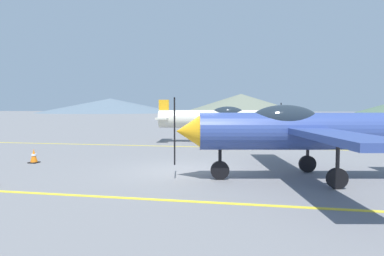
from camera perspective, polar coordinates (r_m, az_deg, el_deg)
The scene contains 9 objects.
ground_plane at distance 11.77m, azimuth -1.32°, elevation -7.70°, with size 400.00×400.00×0.00m, color slate.
apron_line_near at distance 8.30m, azimuth -6.57°, elevation -12.50°, with size 80.00×0.16×0.01m, color yellow.
apron_line_far at distance 18.90m, azimuth 3.18°, elevation -3.40°, with size 80.00×0.16×0.01m, color yellow.
airplane_near at distance 10.82m, azimuth 19.39°, elevation -0.30°, with size 8.34×9.54×2.85m.
airplane_mid at distance 21.58m, azimuth 4.64°, elevation 1.73°, with size 8.32×9.55×2.85m.
car_sedan at distance 30.72m, azimuth 11.22°, elevation 0.80°, with size 4.53×2.55×1.62m.
traffic_cone_front at distance 15.02m, azimuth -26.26°, elevation -4.49°, with size 0.36×0.36×0.59m.
hill_left at distance 159.44m, azimuth -14.30°, elevation 3.88°, with size 67.00×67.00×6.82m, color slate.
hill_centerleft at distance 155.56m, azimuth 8.68°, elevation 4.36°, with size 57.51×57.51×8.99m, color slate.
Camera 1 is at (2.34, -11.30, 2.30)m, focal length 30.04 mm.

